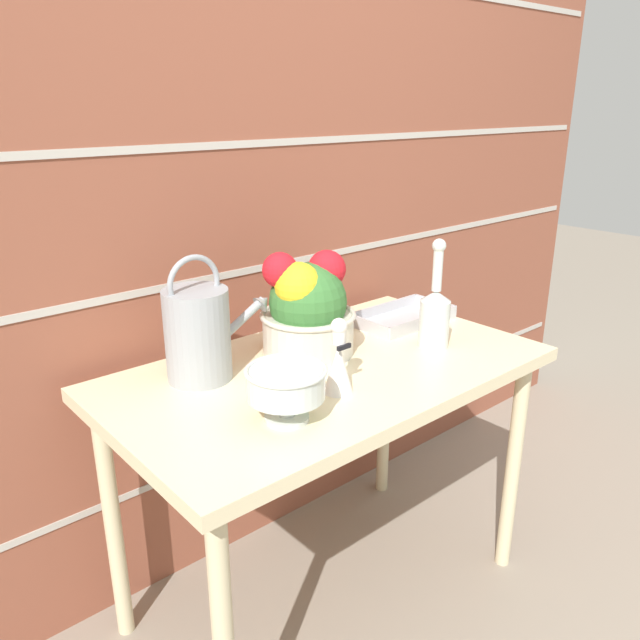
% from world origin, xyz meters
% --- Properties ---
extents(ground_plane, '(12.00, 12.00, 0.00)m').
position_xyz_m(ground_plane, '(0.00, 0.00, 0.00)').
color(ground_plane, gray).
extents(brick_wall, '(3.60, 0.08, 2.20)m').
position_xyz_m(brick_wall, '(0.00, 0.42, 1.10)').
color(brick_wall, brown).
rests_on(brick_wall, ground_plane).
extents(patio_table, '(1.15, 0.65, 0.74)m').
position_xyz_m(patio_table, '(0.00, 0.00, 0.66)').
color(patio_table, beige).
rests_on(patio_table, ground_plane).
extents(watering_can, '(0.30, 0.16, 0.32)m').
position_xyz_m(watering_can, '(-0.28, 0.16, 0.86)').
color(watering_can, '#93999E').
rests_on(watering_can, patio_table).
extents(crystal_pedestal_bowl, '(0.18, 0.18, 0.12)m').
position_xyz_m(crystal_pedestal_bowl, '(-0.26, -0.16, 0.82)').
color(crystal_pedestal_bowl, silver).
rests_on(crystal_pedestal_bowl, patio_table).
extents(flower_planter, '(0.26, 0.26, 0.29)m').
position_xyz_m(flower_planter, '(0.02, 0.11, 0.87)').
color(flower_planter, beige).
rests_on(flower_planter, patio_table).
extents(glass_decanter, '(0.08, 0.08, 0.31)m').
position_xyz_m(glass_decanter, '(0.32, -0.09, 0.84)').
color(glass_decanter, silver).
rests_on(glass_decanter, patio_table).
extents(figurine_vase, '(0.07, 0.07, 0.19)m').
position_xyz_m(figurine_vase, '(-0.08, -0.13, 0.82)').
color(figurine_vase, white).
rests_on(figurine_vase, patio_table).
extents(wire_tray, '(0.32, 0.17, 0.04)m').
position_xyz_m(wire_tray, '(0.41, 0.11, 0.75)').
color(wire_tray, '#B7B7BC').
rests_on(wire_tray, patio_table).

